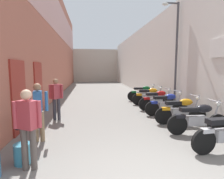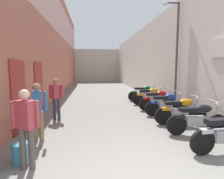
# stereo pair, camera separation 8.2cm
# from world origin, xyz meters

# --- Properties ---
(ground_plane) EXTENTS (39.93, 39.93, 0.00)m
(ground_plane) POSITION_xyz_m (0.00, 9.97, 0.00)
(ground_plane) COLOR slate
(building_left) EXTENTS (0.45, 23.93, 7.77)m
(building_left) POSITION_xyz_m (-3.32, 11.92, 3.92)
(building_left) COLOR #B76651
(building_left) RESTS_ON ground
(building_right) EXTENTS (0.45, 23.93, 5.09)m
(building_right) POSITION_xyz_m (3.33, 11.96, 2.54)
(building_right) COLOR silver
(building_right) RESTS_ON ground
(building_far_end) EXTENTS (9.26, 2.00, 4.62)m
(building_far_end) POSITION_xyz_m (0.00, 24.93, 2.31)
(building_far_end) COLOR beige
(building_far_end) RESTS_ON ground
(motorcycle_second) EXTENTS (1.85, 0.58, 1.04)m
(motorcycle_second) POSITION_xyz_m (2.19, 2.51, 0.50)
(motorcycle_second) COLOR black
(motorcycle_second) RESTS_ON ground
(motorcycle_third) EXTENTS (1.85, 0.58, 1.04)m
(motorcycle_third) POSITION_xyz_m (2.19, 3.53, 0.50)
(motorcycle_third) COLOR black
(motorcycle_third) RESTS_ON ground
(motorcycle_fourth) EXTENTS (1.85, 0.58, 1.04)m
(motorcycle_fourth) POSITION_xyz_m (2.19, 4.73, 0.50)
(motorcycle_fourth) COLOR black
(motorcycle_fourth) RESTS_ON ground
(motorcycle_fifth) EXTENTS (1.85, 0.58, 1.04)m
(motorcycle_fifth) POSITION_xyz_m (2.19, 5.73, 0.50)
(motorcycle_fifth) COLOR black
(motorcycle_fifth) RESTS_ON ground
(motorcycle_sixth) EXTENTS (1.84, 0.58, 1.04)m
(motorcycle_sixth) POSITION_xyz_m (2.19, 6.88, 0.50)
(motorcycle_sixth) COLOR black
(motorcycle_sixth) RESTS_ON ground
(motorcycle_seventh) EXTENTS (1.85, 0.58, 1.04)m
(motorcycle_seventh) POSITION_xyz_m (2.19, 8.02, 0.50)
(motorcycle_seventh) COLOR black
(motorcycle_seventh) RESTS_ON ground
(pedestrian_by_doorway) EXTENTS (0.52, 0.34, 1.57)m
(pedestrian_by_doorway) POSITION_xyz_m (-2.17, 1.16, 0.92)
(pedestrian_by_doorway) COLOR #564C47
(pedestrian_by_doorway) RESTS_ON ground
(pedestrian_mid_alley) EXTENTS (0.52, 0.37, 1.57)m
(pedestrian_mid_alley) POSITION_xyz_m (-2.34, 2.56, 0.92)
(pedestrian_mid_alley) COLOR #8C7251
(pedestrian_mid_alley) RESTS_ON ground
(pedestrian_further_down) EXTENTS (0.52, 0.39, 1.57)m
(pedestrian_further_down) POSITION_xyz_m (-2.23, 4.60, 0.92)
(pedestrian_further_down) COLOR #383842
(pedestrian_further_down) RESTS_ON ground
(water_jug_beside_first) EXTENTS (0.34, 0.34, 0.42)m
(water_jug_beside_first) POSITION_xyz_m (-2.38, 1.40, 0.21)
(water_jug_beside_first) COLOR #4299B7
(water_jug_beside_first) RESTS_ON ground
(umbrella_leaning) EXTENTS (0.20, 0.35, 0.97)m
(umbrella_leaning) POSITION_xyz_m (-2.81, 2.40, 0.68)
(umbrella_leaning) COLOR #4C4C4C
(umbrella_leaning) RESTS_ON ground
(street_lamp) EXTENTS (0.79, 0.18, 4.85)m
(street_lamp) POSITION_xyz_m (2.89, 5.63, 2.83)
(street_lamp) COLOR #47474C
(street_lamp) RESTS_ON ground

